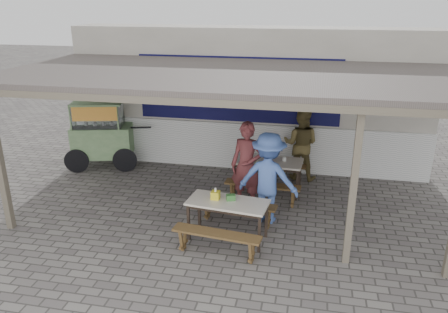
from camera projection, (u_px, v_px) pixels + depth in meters
ground at (220, 222)px, 8.61m from camera, size 60.00×60.00×0.00m
back_wall at (249, 98)px, 11.31m from camera, size 9.00×1.28×3.50m
warung_roof at (230, 77)px, 8.50m from camera, size 9.00×4.21×2.81m
table_left at (268, 164)px, 9.77m from camera, size 1.55×0.83×0.75m
bench_left_street at (262, 189)px, 9.29m from camera, size 1.63×0.38×0.45m
bench_left_wall at (272, 167)px, 10.47m from camera, size 1.63×0.38×0.45m
table_right at (228, 205)px, 7.81m from camera, size 1.50×0.82×0.75m
bench_right_street at (217, 238)px, 7.38m from camera, size 1.56×0.46×0.45m
bench_right_wall at (237, 207)px, 8.47m from camera, size 1.56×0.46×0.45m
vendor_cart at (101, 132)px, 11.15m from camera, size 2.03×1.22×1.72m
patron_street_side at (247, 166)px, 8.94m from camera, size 0.75×0.57×1.85m
patron_wall_side at (301, 144)px, 10.45m from camera, size 0.94×0.78×1.74m
patron_right_table at (268, 178)px, 8.38m from camera, size 1.25×0.82×1.81m
tissue_box at (215, 195)px, 7.85m from camera, size 0.15×0.15×0.15m
donation_box at (231, 197)px, 7.81m from camera, size 0.19×0.16×0.11m
condiment_jar at (284, 159)px, 9.70m from camera, size 0.08×0.08×0.09m
condiment_bowl at (256, 159)px, 9.77m from camera, size 0.19×0.19×0.05m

